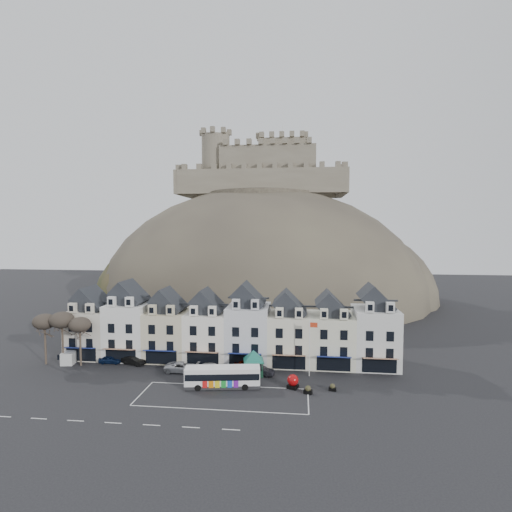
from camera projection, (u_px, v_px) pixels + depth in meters
The scene contains 21 objects.
ground at pixel (206, 400), 50.91m from camera, with size 300.00×300.00×0.00m, color black.
coach_bay_markings at pixel (223, 397), 51.92m from camera, with size 22.00×7.50×0.01m, color silver.
townhouse_terrace at pixel (229, 328), 66.36m from camera, with size 54.40×9.35×11.80m.
castle_hill at pixel (265, 302), 119.11m from camera, with size 100.00×76.00×68.00m.
castle at pixel (265, 169), 123.36m from camera, with size 50.20×22.20×22.00m.
tree_left_far at pixel (45, 322), 64.10m from camera, with size 3.61×3.61×8.24m.
tree_left_mid at pixel (62, 320), 63.74m from camera, with size 3.78×3.78×8.64m.
tree_left_near at pixel (80, 325), 63.45m from camera, with size 3.43×3.43×7.84m.
bus at pixel (223, 376), 54.95m from camera, with size 10.52×3.88×2.90m.
bus_shelter at pixel (253, 356), 59.50m from camera, with size 5.88×5.88×3.79m.
red_buoy at pixel (293, 381), 54.70m from camera, with size 1.71×1.71×1.91m.
flagpole at pixel (310, 345), 58.99m from camera, with size 1.21×0.14×8.35m.
white_van at pixel (71, 356), 65.57m from camera, with size 2.53×4.55×1.97m.
planter_west at pixel (332, 387), 53.86m from camera, with size 1.06×0.69×0.98m.
planter_east at pixel (308, 390), 52.88m from camera, with size 1.21×0.81×1.11m.
car_navy at pixel (110, 359), 64.87m from camera, with size 1.48×3.68×1.26m, color #0A1736.
car_black at pixel (134, 360), 64.30m from camera, with size 1.42×4.07×1.34m, color black.
car_silver at pixel (182, 367), 60.94m from camera, with size 2.48×5.29×1.49m, color #B6B8BF.
car_white at pixel (212, 368), 60.42m from camera, with size 2.05×5.04×1.46m, color #BCBCBC.
car_maroon at pixel (248, 364), 62.32m from camera, with size 1.75×4.36×1.49m, color #520E04.
car_charcoal at pixel (260, 370), 59.65m from camera, with size 1.47×4.23×1.39m, color black.
Camera 1 is at (11.94, -48.49, 21.90)m, focal length 28.00 mm.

